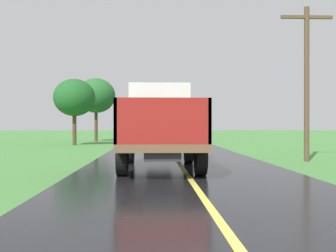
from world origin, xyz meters
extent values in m
cube|color=#2D2D30|center=(-0.70, 8.29, 0.68)|extent=(0.90, 5.51, 0.24)
cube|color=brown|center=(-0.70, 8.29, 0.88)|extent=(2.30, 5.80, 0.20)
cube|color=silver|center=(-0.70, 10.24, 1.93)|extent=(2.10, 1.90, 1.90)
cube|color=black|center=(-0.70, 11.20, 2.26)|extent=(1.78, 0.02, 0.76)
cube|color=maroon|center=(-1.81, 7.32, 1.53)|extent=(0.08, 3.85, 1.10)
cube|color=maroon|center=(0.41, 7.32, 1.53)|extent=(0.08, 3.85, 1.10)
cube|color=maroon|center=(-0.70, 5.43, 1.53)|extent=(2.30, 0.08, 1.10)
cube|color=maroon|center=(-0.70, 9.20, 1.53)|extent=(2.30, 0.08, 1.10)
cylinder|color=black|center=(-1.75, 10.09, 0.58)|extent=(0.28, 1.00, 1.00)
cylinder|color=black|center=(0.35, 10.09, 0.58)|extent=(0.28, 1.00, 1.00)
cylinder|color=black|center=(-1.75, 6.70, 0.58)|extent=(0.28, 1.00, 1.00)
cylinder|color=black|center=(0.35, 6.70, 0.58)|extent=(0.28, 1.00, 1.00)
ellipsoid|color=#90B61D|center=(-0.80, 6.20, 1.48)|extent=(0.52, 0.47, 0.50)
ellipsoid|color=#9CC21E|center=(-1.59, 8.69, 1.51)|extent=(0.43, 0.39, 0.45)
ellipsoid|color=#9CC11D|center=(-0.16, 8.89, 1.80)|extent=(0.50, 0.63, 0.40)
ellipsoid|color=#8FB835|center=(-0.12, 5.78, 1.12)|extent=(0.44, 0.42, 0.47)
ellipsoid|color=#97C52A|center=(-0.17, 8.40, 1.49)|extent=(0.55, 0.55, 0.42)
ellipsoid|color=#91B929|center=(-1.47, 8.39, 1.18)|extent=(0.43, 0.53, 0.43)
ellipsoid|color=#A3BC31|center=(-0.22, 7.12, 1.13)|extent=(0.44, 0.54, 0.48)
ellipsoid|color=#92B62B|center=(-1.59, 7.61, 1.46)|extent=(0.57, 0.65, 0.52)
cylinder|color=brown|center=(5.12, 11.15, 3.04)|extent=(0.20, 0.20, 6.09)
cube|color=brown|center=(5.12, 11.15, 5.69)|extent=(2.05, 0.12, 0.12)
cylinder|color=#4C3823|center=(-6.58, 23.89, 1.12)|extent=(0.28, 0.28, 2.24)
ellipsoid|color=#1E5623|center=(-6.58, 23.89, 3.43)|extent=(2.98, 2.98, 2.68)
cylinder|color=#4C3823|center=(-5.96, 30.13, 1.35)|extent=(0.28, 0.28, 2.70)
ellipsoid|color=#236028|center=(-5.96, 30.13, 4.06)|extent=(3.40, 3.40, 3.06)
camera|label=1|loc=(-0.94, -3.37, 1.43)|focal=40.12mm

